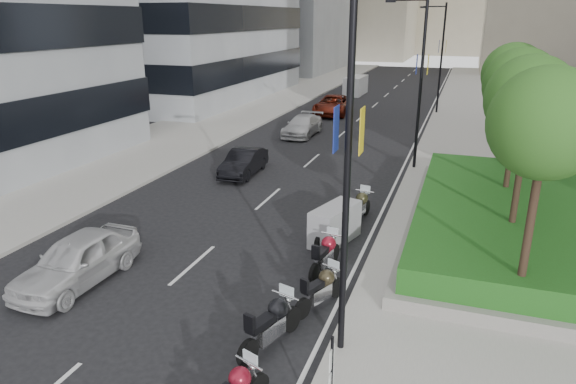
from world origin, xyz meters
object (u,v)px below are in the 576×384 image
at_px(lamp_post_2, 440,53).
at_px(delivery_van, 355,86).
at_px(motorcycle_4, 325,254).
at_px(car_b, 244,162).
at_px(car_a, 77,260).
at_px(car_d, 333,105).
at_px(motorcycle_2, 272,324).
at_px(motorcycle_6, 359,207).
at_px(lamp_post_0, 341,154).
at_px(motorcycle_5, 335,225).
at_px(motorcycle_3, 321,289).
at_px(lamp_post_1, 418,75).
at_px(car_c, 303,126).

bearing_deg(lamp_post_2, delivery_van, 134.46).
height_order(motorcycle_4, car_b, car_b).
distance_m(car_a, car_d, 31.15).
xyz_separation_m(motorcycle_2, car_d, (-6.68, 32.27, 0.15)).
bearing_deg(car_a, car_d, 91.38).
xyz_separation_m(lamp_post_2, motorcycle_6, (-1.17, -26.34, -4.44)).
relative_size(lamp_post_0, motorcycle_2, 3.77).
xyz_separation_m(lamp_post_2, motorcycle_5, (-1.59, -28.67, -4.37)).
height_order(motorcycle_6, delivery_van, delivery_van).
xyz_separation_m(motorcycle_4, car_d, (-6.88, 27.90, 0.20)).
bearing_deg(motorcycle_5, lamp_post_2, 13.54).
height_order(motorcycle_6, car_a, car_a).
height_order(car_b, delivery_van, delivery_van).
bearing_deg(car_a, car_b, 90.96).
relative_size(lamp_post_0, motorcycle_6, 3.88).
xyz_separation_m(motorcycle_3, car_d, (-7.35, 30.05, 0.22)).
distance_m(lamp_post_1, motorcycle_3, 15.80).
bearing_deg(motorcycle_2, motorcycle_6, 14.76).
height_order(lamp_post_1, delivery_van, lamp_post_1).
relative_size(lamp_post_0, motorcycle_4, 3.98).
height_order(car_a, car_b, car_a).
bearing_deg(motorcycle_3, lamp_post_0, -132.24).
relative_size(lamp_post_1, motorcycle_6, 3.88).
relative_size(motorcycle_3, motorcycle_4, 0.90).
relative_size(motorcycle_2, car_a, 0.53).
relative_size(car_c, delivery_van, 1.03).
distance_m(lamp_post_1, car_d, 17.56).
bearing_deg(delivery_van, car_a, -87.95).
relative_size(car_a, delivery_van, 0.99).
height_order(motorcycle_3, car_c, car_c).
bearing_deg(lamp_post_2, motorcycle_6, -92.53).
bearing_deg(lamp_post_1, motorcycle_4, -95.85).
xyz_separation_m(motorcycle_2, car_a, (-6.87, 1.13, 0.12)).
bearing_deg(car_c, lamp_post_1, -36.14).
bearing_deg(motorcycle_4, lamp_post_2, 5.74).
xyz_separation_m(lamp_post_1, motorcycle_3, (-0.87, -15.13, -4.49)).
distance_m(motorcycle_3, car_b, 13.46).
bearing_deg(car_c, car_d, 91.35).
distance_m(motorcycle_4, motorcycle_6, 4.64).
height_order(car_a, car_d, car_d).
relative_size(lamp_post_0, delivery_van, 1.96).
bearing_deg(motorcycle_2, motorcycle_4, 14.45).
bearing_deg(car_b, car_d, 87.07).
bearing_deg(motorcycle_5, motorcycle_2, -162.74).
distance_m(lamp_post_1, motorcycle_4, 13.78).
bearing_deg(lamp_post_2, motorcycle_4, -92.46).
height_order(lamp_post_0, motorcycle_6, lamp_post_0).
bearing_deg(lamp_post_0, car_b, 122.09).
bearing_deg(lamp_post_0, lamp_post_1, 90.00).
xyz_separation_m(lamp_post_2, motorcycle_4, (-1.33, -30.97, -4.46)).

